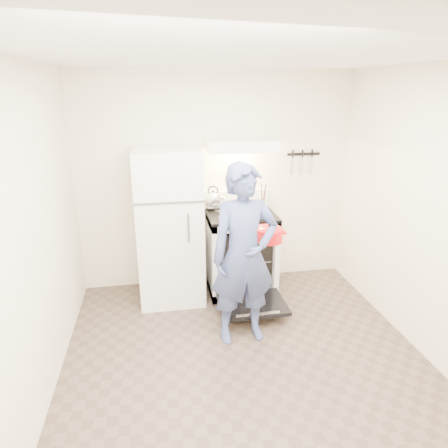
{
  "coord_description": "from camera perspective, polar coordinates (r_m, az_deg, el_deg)",
  "views": [
    {
      "loc": [
        -0.71,
        -2.73,
        2.31
      ],
      "look_at": [
        -0.05,
        1.0,
        1.0
      ],
      "focal_mm": 32.0,
      "sensor_mm": 36.0,
      "label": 1
    }
  ],
  "objects": [
    {
      "name": "range_hood",
      "position": [
        4.42,
        2.38,
        11.26
      ],
      "size": [
        0.76,
        0.5,
        0.12
      ],
      "primitive_type": "cube",
      "color": "white",
      "rests_on": "back_wall"
    },
    {
      "name": "utensil_jar",
      "position": [
        4.3,
        5.58,
        1.85
      ],
      "size": [
        0.1,
        0.1,
        0.13
      ],
      "primitive_type": "cylinder",
      "rotation": [
        0.0,
        0.0,
        0.17
      ],
      "color": "silver",
      "rests_on": "cooktop"
    },
    {
      "name": "pizza_stone",
      "position": [
        4.71,
        3.3,
        -4.19
      ],
      "size": [
        0.3,
        0.3,
        0.02
      ],
      "primitive_type": "cylinder",
      "color": "#886F4E",
      "rests_on": "oven_rack"
    },
    {
      "name": "backsplash",
      "position": [
        4.76,
        1.74,
        3.7
      ],
      "size": [
        0.76,
        0.07,
        0.2
      ],
      "primitive_type": "cube",
      "color": "white",
      "rests_on": "cooktop"
    },
    {
      "name": "dutch_oven",
      "position": [
        3.97,
        6.47,
        -1.61
      ],
      "size": [
        0.34,
        0.27,
        0.22
      ],
      "primitive_type": null,
      "color": "red",
      "rests_on": "person"
    },
    {
      "name": "tea_kettle",
      "position": [
        4.62,
        -1.59,
        3.76
      ],
      "size": [
        0.23,
        0.19,
        0.28
      ],
      "primitive_type": null,
      "color": "#B5B5B9",
      "rests_on": "cooktop"
    },
    {
      "name": "knife_strip",
      "position": [
        4.91,
        11.3,
        9.79
      ],
      "size": [
        0.4,
        0.02,
        0.03
      ],
      "primitive_type": "cube",
      "color": "black",
      "rests_on": "back_wall"
    },
    {
      "name": "floor",
      "position": [
        3.64,
        3.73,
        -20.28
      ],
      "size": [
        3.6,
        3.6,
        0.0
      ],
      "primitive_type": "plane",
      "color": "#4F4338",
      "rests_on": "ground"
    },
    {
      "name": "oven_rack",
      "position": [
        4.7,
        2.37,
        -4.41
      ],
      "size": [
        0.6,
        0.52,
        0.01
      ],
      "primitive_type": "cube",
      "color": "slate",
      "rests_on": "stove_body"
    },
    {
      "name": "cooktop",
      "position": [
        4.52,
        2.45,
        1.35
      ],
      "size": [
        0.76,
        0.65,
        0.03
      ],
      "primitive_type": "cube",
      "color": "black",
      "rests_on": "stove_body"
    },
    {
      "name": "refrigerator",
      "position": [
        4.43,
        -7.78,
        -0.35
      ],
      "size": [
        0.7,
        0.7,
        1.7
      ],
      "primitive_type": "cube",
      "color": "white",
      "rests_on": "floor"
    },
    {
      "name": "back_wall",
      "position": [
        4.71,
        -1.09,
        6.05
      ],
      "size": [
        3.2,
        0.02,
        2.5
      ],
      "primitive_type": "cube",
      "color": "#EDE1C5",
      "rests_on": "ground"
    },
    {
      "name": "stove_body",
      "position": [
        4.69,
        2.37,
        -4.19
      ],
      "size": [
        0.76,
        0.65,
        0.92
      ],
      "primitive_type": "cube",
      "color": "white",
      "rests_on": "floor"
    },
    {
      "name": "person",
      "position": [
        3.64,
        2.89,
        -4.58
      ],
      "size": [
        0.66,
        0.46,
        1.7
      ],
      "primitive_type": "imported",
      "rotation": [
        0.0,
        0.0,
        0.09
      ],
      "color": "#3B4579",
      "rests_on": "floor"
    },
    {
      "name": "oven_door",
      "position": [
        4.32,
        4.01,
        -11.34
      ],
      "size": [
        0.7,
        0.54,
        0.04
      ],
      "primitive_type": "cube",
      "color": "black",
      "rests_on": "floor"
    }
  ]
}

